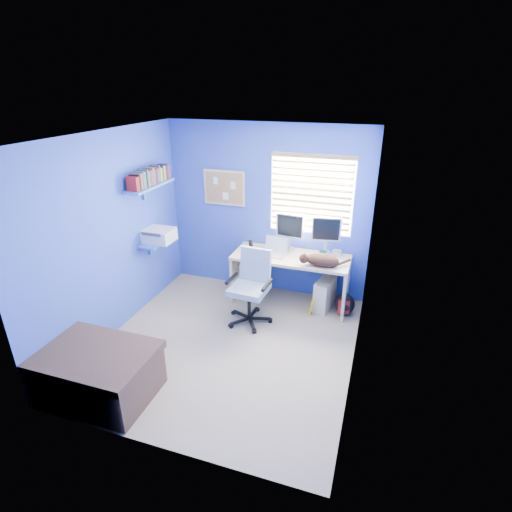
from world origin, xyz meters
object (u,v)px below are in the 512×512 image
(laptop, at_px, (274,248))
(office_chair, at_px, (251,296))
(cat, at_px, (322,260))
(tower_pc, at_px, (325,294))
(desk, at_px, (290,279))

(laptop, distance_m, office_chair, 0.78)
(cat, bearing_deg, laptop, 154.29)
(cat, xyz_separation_m, tower_pc, (0.05, 0.16, -0.60))
(cat, bearing_deg, office_chair, -165.86)
(desk, distance_m, office_chair, 0.74)
(desk, distance_m, tower_pc, 0.53)
(cat, relative_size, tower_pc, 1.01)
(desk, height_order, office_chair, office_chair)
(tower_pc, bearing_deg, desk, -170.06)
(laptop, relative_size, cat, 0.73)
(desk, xyz_separation_m, tower_pc, (0.51, -0.01, -0.14))
(laptop, bearing_deg, cat, -10.04)
(laptop, xyz_separation_m, cat, (0.70, -0.15, -0.03))
(laptop, height_order, tower_pc, laptop)
(laptop, distance_m, cat, 0.72)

